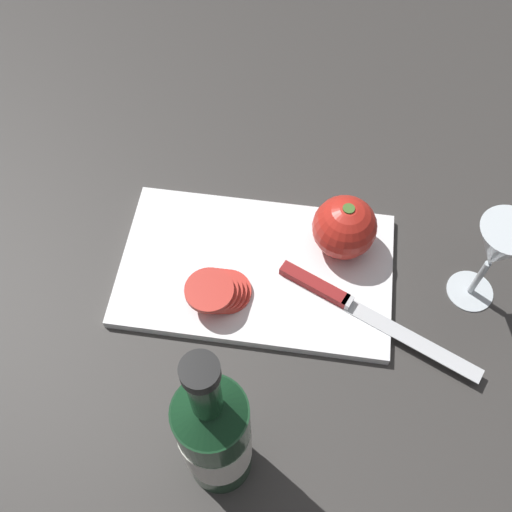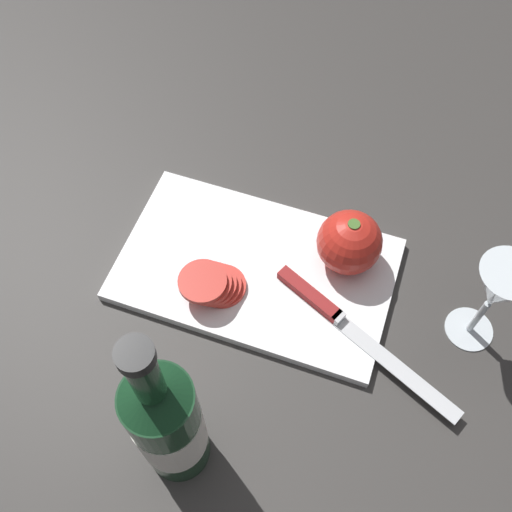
{
  "view_description": "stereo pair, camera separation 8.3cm",
  "coord_description": "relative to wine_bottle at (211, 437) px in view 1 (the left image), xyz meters",
  "views": [
    {
      "loc": [
        0.06,
        -0.41,
        0.76
      ],
      "look_at": [
        0.01,
        0.01,
        0.05
      ],
      "focal_mm": 42.0,
      "sensor_mm": 36.0,
      "label": 1
    },
    {
      "loc": [
        0.15,
        -0.39,
        0.76
      ],
      "look_at": [
        0.01,
        0.01,
        0.05
      ],
      "focal_mm": 42.0,
      "sensor_mm": 36.0,
      "label": 2
    }
  ],
  "objects": [
    {
      "name": "ground_plane",
      "position": [
        0.0,
        0.26,
        -0.12
      ],
      "size": [
        3.0,
        3.0,
        0.0
      ],
      "primitive_type": "plane",
      "color": "#383533"
    },
    {
      "name": "cutting_board",
      "position": [
        0.01,
        0.27,
        -0.11
      ],
      "size": [
        0.39,
        0.23,
        0.02
      ],
      "color": "white",
      "rests_on": "ground_plane"
    },
    {
      "name": "wine_bottle",
      "position": [
        0.0,
        0.0,
        0.0
      ],
      "size": [
        0.08,
        0.08,
        0.33
      ],
      "color": "#14381E",
      "rests_on": "ground_plane"
    },
    {
      "name": "wine_glass",
      "position": [
        0.32,
        0.28,
        -0.01
      ],
      "size": [
        0.07,
        0.07,
        0.16
      ],
      "color": "silver",
      "rests_on": "ground_plane"
    },
    {
      "name": "whole_tomato",
      "position": [
        0.13,
        0.33,
        -0.06
      ],
      "size": [
        0.09,
        0.09,
        0.09
      ],
      "color": "red",
      "rests_on": "cutting_board"
    },
    {
      "name": "knife",
      "position": [
        0.13,
        0.23,
        -0.1
      ],
      "size": [
        0.28,
        0.14,
        0.01
      ],
      "rotation": [
        0.0,
        0.0,
        5.86
      ],
      "color": "silver",
      "rests_on": "cutting_board"
    },
    {
      "name": "tomato_slice_stack_near",
      "position": [
        -0.03,
        0.22,
        -0.09
      ],
      "size": [
        0.09,
        0.08,
        0.04
      ],
      "color": "red",
      "rests_on": "cutting_board"
    }
  ]
}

